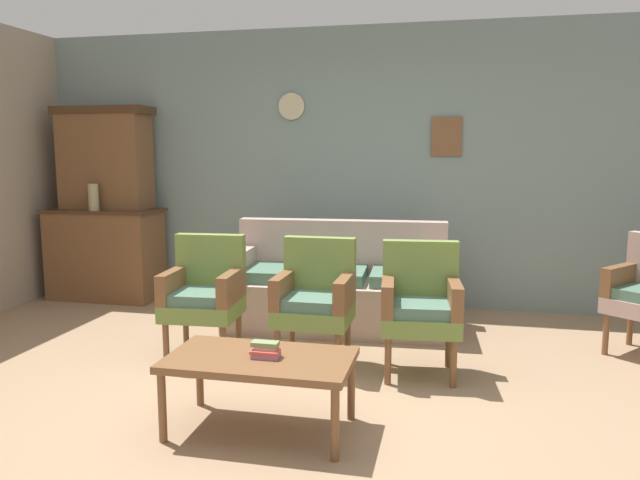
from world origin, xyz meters
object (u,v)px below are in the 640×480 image
Objects in this scene: floral_couch at (338,289)px; armchair_by_doorway at (205,291)px; armchair_near_couch_end at (315,296)px; armchair_row_middle at (420,302)px; vase_on_cabinet at (94,197)px; book_stack_on_table at (266,350)px; coffee_table at (260,364)px; side_cabinet at (106,254)px.

armchair_by_doorway is (-0.80, -1.02, 0.17)m from floral_couch.
armchair_near_couch_end and armchair_row_middle have the same top height.
floral_couch is at bearing -6.66° from vase_on_cabinet.
coffee_table is at bearing 160.29° from book_stack_on_table.
side_cabinet is at bearing 134.65° from book_stack_on_table.
book_stack_on_table is (-0.02, -1.09, -0.04)m from armchair_near_couch_end.
floral_couch is at bearing 127.13° from armchair_row_middle.
floral_couch is at bearing 90.13° from book_stack_on_table.
armchair_by_doorway is at bearing -40.87° from side_cabinet.
armchair_near_couch_end reaches higher than coffee_table.
coffee_table is (-0.79, -1.07, -0.12)m from armchair_row_middle.
side_cabinet reaches higher than armchair_row_middle.
coffee_table is at bearing -90.89° from floral_couch.
floral_couch is 1.01m from armchair_near_couch_end.
book_stack_on_table is at bearing -45.35° from side_cabinet.
floral_couch is at bearing 89.11° from coffee_table.
book_stack_on_table is at bearing -89.87° from floral_couch.
floral_couch reaches higher than coffee_table.
book_stack_on_table is at bearing -53.05° from armchair_by_doorway.
book_stack_on_table is (0.00, -2.09, 0.13)m from floral_couch.
armchair_near_couch_end reaches higher than book_stack_on_table.
vase_on_cabinet is at bearing 173.34° from floral_couch.
vase_on_cabinet reaches higher than floral_couch.
coffee_table is 0.09m from book_stack_on_table.
side_cabinet is at bearing 150.03° from armchair_near_couch_end.
floral_couch is (2.52, -0.29, -0.74)m from vase_on_cabinet.
floral_couch is 2.13× the size of armchair_near_couch_end.
armchair_near_couch_end is at bearing 86.88° from coffee_table.
book_stack_on_table is (2.52, -2.38, -0.60)m from vase_on_cabinet.
vase_on_cabinet is at bearing 136.39° from coffee_table.
armchair_near_couch_end is at bearing 1.69° from armchair_by_doorway.
vase_on_cabinet is 3.52m from book_stack_on_table.
armchair_row_middle is (3.29, -1.49, 0.03)m from side_cabinet.
vase_on_cabinet is at bearing 153.16° from armchair_near_couch_end.
vase_on_cabinet is 3.57m from armchair_row_middle.
floral_couch is 1.27m from armchair_row_middle.
armchair_row_middle is at bearing 0.39° from armchair_by_doorway.
side_cabinet is at bearing 155.68° from armchair_row_middle.
side_cabinet is at bearing 169.22° from floral_couch.
armchair_near_couch_end is at bearing 88.85° from book_stack_on_table.
side_cabinet is at bearing 94.70° from vase_on_cabinet.
armchair_near_couch_end is 0.90× the size of coffee_table.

